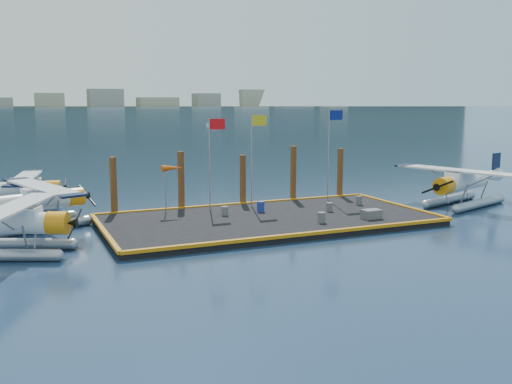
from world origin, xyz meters
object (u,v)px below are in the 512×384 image
drum_2 (329,207)px  flagpole_red (212,150)px  piling_0 (114,188)px  drum_1 (322,218)px  seaplane_b (36,204)px  flagpole_yellow (254,146)px  piling_1 (181,182)px  piling_4 (340,175)px  drum_4 (359,200)px  seaplane_a (10,226)px  seaplane_c (20,191)px  flagpole_blue (331,141)px  drum_5 (261,207)px  crate (371,214)px  piling_2 (243,182)px  windsock (172,169)px  piling_3 (293,175)px  drum_0 (225,211)px  seaplane_d (462,185)px

drum_2 → flagpole_red: size_ratio=0.09×
drum_2 → piling_0: size_ratio=0.14×
drum_1 → piling_0: size_ratio=0.16×
seaplane_b → flagpole_yellow: (13.97, -0.35, 3.04)m
drum_2 → piling_1: (-8.49, 5.26, 1.42)m
flagpole_yellow → piling_4: bearing=11.6°
drum_4 → seaplane_a: bearing=-171.8°
seaplane_c → flagpole_blue: 22.11m
drum_4 → drum_2: bearing=-157.7°
seaplane_b → piling_4: bearing=75.0°
drum_2 → drum_5: size_ratio=0.84×
crate → piling_2: bearing=121.6°
flagpole_yellow → windsock: size_ratio=1.99×
drum_2 → flagpole_red: flagpole_red is taller
drum_4 → piling_4: size_ratio=0.15×
piling_0 → drum_5: bearing=-22.4°
drum_5 → seaplane_a: bearing=-166.7°
piling_3 → piling_4: 4.00m
piling_4 → piling_2: bearing=180.0°
drum_4 → drum_5: bearing=177.3°
seaplane_c → piling_2: 15.49m
flagpole_yellow → piling_2: size_ratio=1.63×
crate → piling_3: bearing=97.7°
seaplane_a → seaplane_b: bearing=-170.3°
seaplane_b → piling_1: size_ratio=2.24×
drum_0 → flagpole_blue: flagpole_blue is taller
flagpole_blue → piling_1: size_ratio=1.55×
drum_2 → piling_1: bearing=148.2°
seaplane_b → flagpole_red: 11.36m
piling_0 → piling_3: (13.00, 0.00, 0.15)m
drum_5 → flagpole_blue: flagpole_blue is taller
seaplane_d → windsock: size_ratio=3.20×
seaplane_d → piling_2: bearing=50.8°
seaplane_d → drum_5: (-15.04, 1.97, -0.82)m
crate → piling_3: (-1.13, 8.35, 1.47)m
drum_4 → piling_1: bearing=161.1°
drum_0 → flagpole_blue: (8.98, 2.24, 4.00)m
drum_0 → piling_3: bearing=29.5°
seaplane_c → seaplane_d: seaplane_d is taller
drum_2 → drum_1: bearing=-127.7°
seaplane_b → drum_0: bearing=58.5°
drum_1 → flagpole_blue: bearing=55.8°
flagpole_red → piling_1: (-1.71, 1.60, -2.30)m
seaplane_d → piling_2: piling_2 is taller
crate → piling_4: piling_4 is taller
drum_1 → crate: (3.42, -0.15, -0.03)m
flagpole_blue → seaplane_c: bearing=161.6°
seaplane_a → piling_1: bearing=147.3°
drum_5 → flagpole_blue: 7.79m
drum_0 → drum_2: 6.91m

